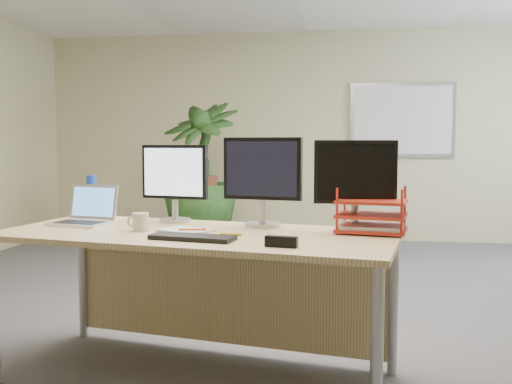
# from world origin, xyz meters

# --- Properties ---
(floor) EXTENTS (8.00, 8.00, 0.00)m
(floor) POSITION_xyz_m (0.00, 0.00, 0.00)
(floor) COLOR #4E4E53
(floor) RESTS_ON ground
(back_wall) EXTENTS (7.00, 0.04, 2.70)m
(back_wall) POSITION_xyz_m (0.00, 4.00, 1.35)
(back_wall) COLOR beige
(back_wall) RESTS_ON floor
(whiteboard) EXTENTS (1.30, 0.04, 0.95)m
(whiteboard) POSITION_xyz_m (1.20, 3.97, 1.55)
(whiteboard) COLOR #B9B9BE
(whiteboard) RESTS_ON back_wall
(desk) EXTENTS (2.19, 1.21, 0.80)m
(desk) POSITION_xyz_m (-0.27, -0.49, 0.63)
(desk) COLOR tan
(desk) RESTS_ON floor
(floor_plant) EXTENTS (1.09, 1.09, 1.50)m
(floor_plant) POSITION_xyz_m (-1.17, 2.95, 0.75)
(floor_plant) COLOR #163413
(floor_plant) RESTS_ON floor
(monitor_left) EXTENTS (0.41, 0.19, 0.45)m
(monitor_left) POSITION_xyz_m (-0.51, -0.25, 1.06)
(monitor_left) COLOR #A9A9AD
(monitor_left) RESTS_ON desk
(monitor_right) EXTENTS (0.45, 0.20, 0.50)m
(monitor_right) POSITION_xyz_m (0.03, -0.36, 1.08)
(monitor_right) COLOR #A9A9AD
(monitor_right) RESTS_ON desk
(monitor_dark) EXTENTS (0.43, 0.20, 0.48)m
(monitor_dark) POSITION_xyz_m (0.53, -0.45, 1.07)
(monitor_dark) COLOR #A9A9AD
(monitor_dark) RESTS_ON desk
(laptop) EXTENTS (0.35, 0.32, 0.22)m
(laptop) POSITION_xyz_m (-1.00, -0.40, 0.85)
(laptop) COLOR silver
(laptop) RESTS_ON desk
(keyboard) EXTENTS (0.43, 0.21, 0.02)m
(keyboard) POSITION_xyz_m (-0.25, -0.84, 0.81)
(keyboard) COLOR black
(keyboard) RESTS_ON desk
(coffee_mug) EXTENTS (0.12, 0.09, 0.10)m
(coffee_mug) POSITION_xyz_m (-0.59, -0.61, 0.84)
(coffee_mug) COLOR silver
(coffee_mug) RESTS_ON desk
(spiral_notebook) EXTENTS (0.32, 0.29, 0.01)m
(spiral_notebook) POSITION_xyz_m (-0.35, -0.59, 0.80)
(spiral_notebook) COLOR white
(spiral_notebook) RESTS_ON desk
(orange_pen) EXTENTS (0.14, 0.04, 0.01)m
(orange_pen) POSITION_xyz_m (-0.30, -0.64, 0.81)
(orange_pen) COLOR #D75D17
(orange_pen) RESTS_ON spiral_notebook
(yellow_highlighter) EXTENTS (0.11, 0.02, 0.02)m
(yellow_highlighter) POSITION_xyz_m (-0.08, -0.69, 0.80)
(yellow_highlighter) COLOR yellow
(yellow_highlighter) RESTS_ON desk
(water_bottle) EXTENTS (0.07, 0.07, 0.27)m
(water_bottle) POSITION_xyz_m (-1.09, -0.12, 0.92)
(water_bottle) COLOR silver
(water_bottle) RESTS_ON desk
(letter_tray) EXTENTS (0.39, 0.32, 0.17)m
(letter_tray) POSITION_xyz_m (0.62, -0.49, 0.87)
(letter_tray) COLOR red
(letter_tray) RESTS_ON desk
(stapler) EXTENTS (0.15, 0.06, 0.05)m
(stapler) POSITION_xyz_m (0.20, -0.97, 0.82)
(stapler) COLOR black
(stapler) RESTS_ON desk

